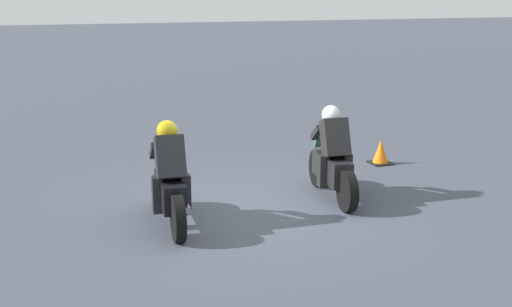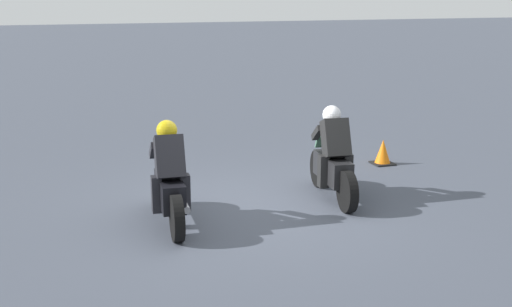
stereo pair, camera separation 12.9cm
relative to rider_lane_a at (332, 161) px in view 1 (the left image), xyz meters
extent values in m
plane|color=#434855|center=(-0.12, 1.40, -0.62)|extent=(120.00, 120.00, 0.00)
cylinder|color=black|center=(0.70, -0.08, -0.30)|extent=(0.65, 0.21, 0.64)
cylinder|color=black|center=(-0.69, 0.08, -0.30)|extent=(0.65, 0.21, 0.64)
cube|color=black|center=(0.00, 0.00, -0.12)|extent=(1.13, 0.44, 0.40)
ellipsoid|color=black|center=(0.10, -0.01, 0.18)|extent=(0.51, 0.35, 0.24)
cube|color=red|center=(-0.50, 0.06, -0.10)|extent=(0.08, 0.17, 0.08)
cylinder|color=#A5A5AD|center=(-0.36, -0.12, -0.25)|extent=(0.43, 0.15, 0.10)
cube|color=black|center=(-0.10, 0.01, 0.40)|extent=(0.53, 0.45, 0.66)
sphere|color=silver|center=(0.12, -0.01, 0.74)|extent=(0.33, 0.33, 0.30)
cube|color=#508365|center=(0.50, -0.06, 0.22)|extent=(0.18, 0.28, 0.23)
cube|color=black|center=(-0.09, 0.21, -0.12)|extent=(0.19, 0.16, 0.52)
cube|color=black|center=(-0.14, -0.18, -0.12)|extent=(0.19, 0.16, 0.52)
cube|color=black|center=(0.30, 0.15, 0.42)|extent=(0.39, 0.14, 0.31)
cube|color=black|center=(0.26, -0.21, 0.42)|extent=(0.39, 0.14, 0.31)
cylinder|color=black|center=(0.35, 2.68, -0.30)|extent=(0.65, 0.19, 0.64)
cylinder|color=black|center=(-1.05, 2.79, -0.30)|extent=(0.65, 0.19, 0.64)
cube|color=black|center=(-0.35, 2.74, -0.12)|extent=(1.12, 0.40, 0.40)
ellipsoid|color=black|center=(-0.25, 2.73, 0.18)|extent=(0.50, 0.34, 0.24)
cube|color=red|center=(-0.86, 2.78, -0.10)|extent=(0.07, 0.16, 0.08)
cylinder|color=#A5A5AD|center=(-0.71, 2.61, -0.25)|extent=(0.43, 0.13, 0.10)
cube|color=black|center=(-0.45, 2.75, 0.40)|extent=(0.51, 0.44, 0.66)
sphere|color=gold|center=(-0.23, 2.73, 0.74)|extent=(0.32, 0.32, 0.30)
cube|color=#3D7C6F|center=(0.15, 2.70, 0.22)|extent=(0.17, 0.27, 0.23)
cube|color=black|center=(-0.46, 2.95, -0.12)|extent=(0.19, 0.15, 0.52)
cube|color=black|center=(-0.49, 2.55, -0.12)|extent=(0.19, 0.15, 0.52)
cube|color=black|center=(-0.06, 2.90, 0.42)|extent=(0.39, 0.13, 0.31)
cube|color=black|center=(-0.09, 2.54, 0.42)|extent=(0.39, 0.13, 0.31)
cube|color=black|center=(1.69, -1.87, -0.61)|extent=(0.40, 0.40, 0.03)
cone|color=orange|center=(1.69, -1.87, -0.38)|extent=(0.32, 0.32, 0.49)
camera|label=1|loc=(-9.38, 4.66, 2.67)|focal=46.88mm
camera|label=2|loc=(-9.42, 4.53, 2.67)|focal=46.88mm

